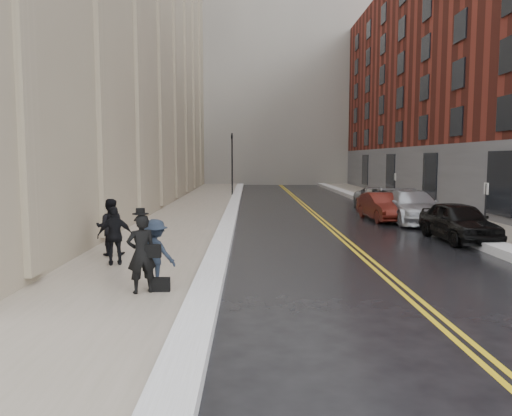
{
  "coord_description": "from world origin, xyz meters",
  "views": [
    {
      "loc": [
        -1.21,
        -10.99,
        3.16
      ],
      "look_at": [
        -1.0,
        4.62,
        1.6
      ],
      "focal_mm": 35.0,
      "sensor_mm": 36.0,
      "label": 1
    }
  ],
  "objects_px": {
    "car_maroon": "(383,207)",
    "car_silver_far": "(376,199)",
    "car_silver_near": "(412,206)",
    "car_black": "(459,222)",
    "pedestrian_c": "(115,236)",
    "pedestrian_b": "(155,253)",
    "pedestrian_main": "(141,254)",
    "pedestrian_a": "(110,227)"
  },
  "relations": [
    {
      "from": "car_silver_far",
      "to": "pedestrian_main",
      "type": "distance_m",
      "value": 22.07
    },
    {
      "from": "car_black",
      "to": "car_silver_far",
      "type": "height_order",
      "value": "car_black"
    },
    {
      "from": "car_silver_near",
      "to": "pedestrian_b",
      "type": "distance_m",
      "value": 16.33
    },
    {
      "from": "car_black",
      "to": "pedestrian_c",
      "type": "distance_m",
      "value": 12.74
    },
    {
      "from": "car_silver_far",
      "to": "car_maroon",
      "type": "bearing_deg",
      "value": -96.37
    },
    {
      "from": "car_black",
      "to": "pedestrian_b",
      "type": "relative_size",
      "value": 2.78
    },
    {
      "from": "car_silver_far",
      "to": "pedestrian_b",
      "type": "bearing_deg",
      "value": -113.34
    },
    {
      "from": "pedestrian_a",
      "to": "pedestrian_b",
      "type": "distance_m",
      "value": 4.35
    },
    {
      "from": "car_black",
      "to": "pedestrian_c",
      "type": "bearing_deg",
      "value": -159.79
    },
    {
      "from": "car_maroon",
      "to": "car_silver_near",
      "type": "distance_m",
      "value": 1.46
    },
    {
      "from": "car_silver_far",
      "to": "pedestrian_c",
      "type": "bearing_deg",
      "value": -120.49
    },
    {
      "from": "car_black",
      "to": "car_silver_near",
      "type": "bearing_deg",
      "value": 88.09
    },
    {
      "from": "car_maroon",
      "to": "car_silver_far",
      "type": "xyz_separation_m",
      "value": [
        1.05,
        5.45,
        -0.03
      ]
    },
    {
      "from": "car_silver_far",
      "to": "pedestrian_main",
      "type": "relative_size",
      "value": 2.75
    },
    {
      "from": "car_silver_far",
      "to": "car_silver_near",
      "type": "bearing_deg",
      "value": -83.81
    },
    {
      "from": "pedestrian_main",
      "to": "pedestrian_c",
      "type": "distance_m",
      "value": 3.29
    },
    {
      "from": "pedestrian_main",
      "to": "car_silver_near",
      "type": "bearing_deg",
      "value": -152.55
    },
    {
      "from": "pedestrian_b",
      "to": "pedestrian_c",
      "type": "bearing_deg",
      "value": -31.89
    },
    {
      "from": "car_silver_near",
      "to": "pedestrian_b",
      "type": "height_order",
      "value": "pedestrian_b"
    },
    {
      "from": "car_black",
      "to": "car_maroon",
      "type": "height_order",
      "value": "car_black"
    },
    {
      "from": "pedestrian_c",
      "to": "car_black",
      "type": "bearing_deg",
      "value": -173.81
    },
    {
      "from": "car_black",
      "to": "car_silver_near",
      "type": "distance_m",
      "value": 5.54
    },
    {
      "from": "car_black",
      "to": "car_silver_far",
      "type": "bearing_deg",
      "value": 88.94
    },
    {
      "from": "car_black",
      "to": "pedestrian_c",
      "type": "relative_size",
      "value": 2.67
    },
    {
      "from": "car_black",
      "to": "car_maroon",
      "type": "distance_m",
      "value": 6.43
    },
    {
      "from": "car_black",
      "to": "car_maroon",
      "type": "relative_size",
      "value": 1.03
    },
    {
      "from": "car_black",
      "to": "car_silver_far",
      "type": "relative_size",
      "value": 0.9
    },
    {
      "from": "car_silver_near",
      "to": "car_silver_far",
      "type": "bearing_deg",
      "value": 93.32
    },
    {
      "from": "car_silver_far",
      "to": "pedestrian_b",
      "type": "xyz_separation_m",
      "value": [
        -10.05,
        -18.95,
        0.27
      ]
    },
    {
      "from": "car_black",
      "to": "car_maroon",
      "type": "bearing_deg",
      "value": 99.11
    },
    {
      "from": "car_maroon",
      "to": "pedestrian_b",
      "type": "bearing_deg",
      "value": -128.56
    },
    {
      "from": "car_silver_far",
      "to": "pedestrian_c",
      "type": "distance_m",
      "value": 20.23
    },
    {
      "from": "car_black",
      "to": "pedestrian_b",
      "type": "xyz_separation_m",
      "value": [
        -10.22,
        -7.19,
        0.19
      ]
    },
    {
      "from": "pedestrian_main",
      "to": "pedestrian_a",
      "type": "height_order",
      "value": "pedestrian_main"
    },
    {
      "from": "pedestrian_a",
      "to": "pedestrian_c",
      "type": "relative_size",
      "value": 1.07
    },
    {
      "from": "pedestrian_b",
      "to": "pedestrian_a",
      "type": "bearing_deg",
      "value": -36.27
    },
    {
      "from": "car_black",
      "to": "car_silver_far",
      "type": "xyz_separation_m",
      "value": [
        -0.17,
        11.76,
        -0.07
      ]
    },
    {
      "from": "car_maroon",
      "to": "car_silver_far",
      "type": "bearing_deg",
      "value": 74.14
    },
    {
      "from": "car_silver_near",
      "to": "car_maroon",
      "type": "bearing_deg",
      "value": 149.48
    },
    {
      "from": "car_maroon",
      "to": "pedestrian_c",
      "type": "height_order",
      "value": "pedestrian_c"
    },
    {
      "from": "car_silver_near",
      "to": "car_black",
      "type": "bearing_deg",
      "value": -88.28
    },
    {
      "from": "pedestrian_main",
      "to": "pedestrian_a",
      "type": "distance_m",
      "value": 4.79
    }
  ]
}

